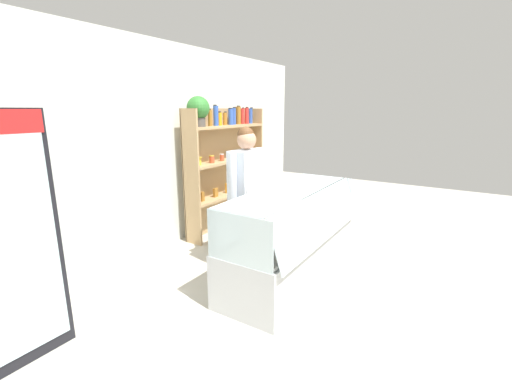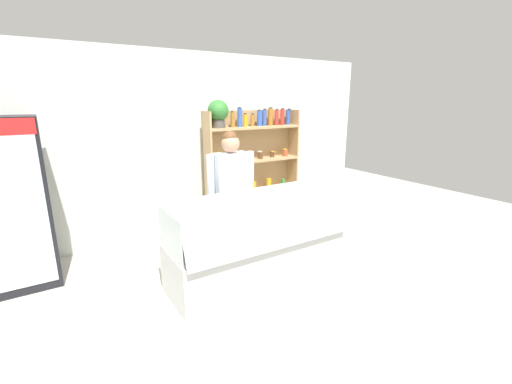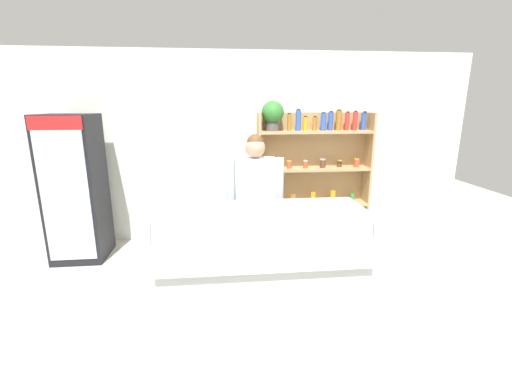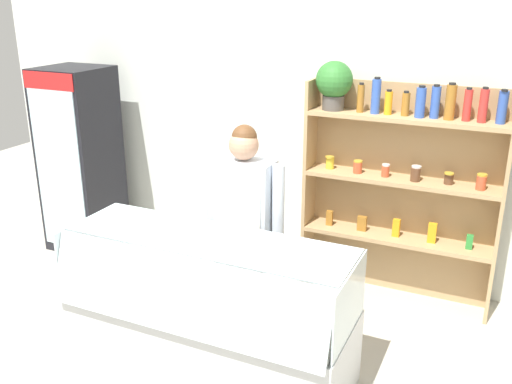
{
  "view_description": "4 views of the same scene",
  "coord_description": "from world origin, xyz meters",
  "px_view_note": "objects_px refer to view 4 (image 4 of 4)",
  "views": [
    {
      "loc": [
        -3.12,
        -1.43,
        1.85
      ],
      "look_at": [
        0.04,
        0.58,
        0.94
      ],
      "focal_mm": 24.0,
      "sensor_mm": 36.0,
      "label": 1
    },
    {
      "loc": [
        -1.84,
        -2.87,
        2.02
      ],
      "look_at": [
        0.35,
        0.61,
        0.9
      ],
      "focal_mm": 24.0,
      "sensor_mm": 36.0,
      "label": 2
    },
    {
      "loc": [
        -0.31,
        -2.96,
        1.97
      ],
      "look_at": [
        0.09,
        0.87,
        0.98
      ],
      "focal_mm": 24.0,
      "sensor_mm": 36.0,
      "label": 3
    },
    {
      "loc": [
        1.81,
        -2.82,
        2.57
      ],
      "look_at": [
        0.19,
        0.68,
        1.19
      ],
      "focal_mm": 40.0,
      "sensor_mm": 36.0,
      "label": 4
    }
  ],
  "objects_px": {
    "drinks_fridge": "(80,160)",
    "deli_display_case": "(207,331)",
    "shop_clerk": "(244,214)",
    "shelving_unit": "(391,166)"
  },
  "relations": [
    {
      "from": "drinks_fridge",
      "to": "shelving_unit",
      "type": "distance_m",
      "value": 3.1
    },
    {
      "from": "shelving_unit",
      "to": "shop_clerk",
      "type": "distance_m",
      "value": 1.37
    },
    {
      "from": "drinks_fridge",
      "to": "deli_display_case",
      "type": "height_order",
      "value": "drinks_fridge"
    },
    {
      "from": "shop_clerk",
      "to": "shelving_unit",
      "type": "bearing_deg",
      "value": 50.94
    },
    {
      "from": "drinks_fridge",
      "to": "shelving_unit",
      "type": "bearing_deg",
      "value": 5.59
    },
    {
      "from": "drinks_fridge",
      "to": "deli_display_case",
      "type": "xyz_separation_m",
      "value": [
        2.21,
        -1.33,
        -0.61
      ]
    },
    {
      "from": "deli_display_case",
      "to": "drinks_fridge",
      "type": "bearing_deg",
      "value": 148.94
    },
    {
      "from": "drinks_fridge",
      "to": "shelving_unit",
      "type": "height_order",
      "value": "shelving_unit"
    },
    {
      "from": "deli_display_case",
      "to": "shop_clerk",
      "type": "xyz_separation_m",
      "value": [
        0.01,
        0.58,
        0.67
      ]
    },
    {
      "from": "deli_display_case",
      "to": "shop_clerk",
      "type": "relative_size",
      "value": 1.2
    }
  ]
}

